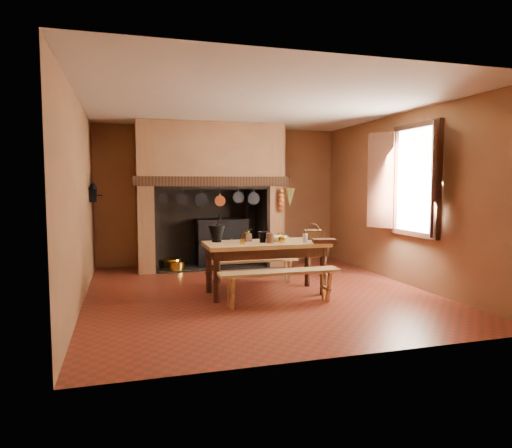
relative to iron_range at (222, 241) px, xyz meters
The scene contains 28 objects.
floor 2.50m from the iron_range, 89.02° to the right, with size 5.50×5.50×0.00m, color maroon.
ceiling 3.37m from the iron_range, 89.02° to the right, with size 5.50×5.50×0.00m, color silver.
back_wall 0.97m from the iron_range, 82.10° to the left, with size 5.00×0.02×2.80m, color brown.
wall_left 3.59m from the iron_range, 135.12° to the right, with size 0.02×5.50×2.80m, color brown.
wall_right 3.65m from the iron_range, 43.91° to the right, with size 0.02×5.50×2.80m, color brown.
wall_front 5.28m from the iron_range, 89.54° to the right, with size 5.00×0.02×2.80m, color brown.
chimney_breast 1.36m from the iron_range, 151.95° to the right, with size 2.95×0.96×2.80m.
iron_range is the anchor object (origin of this frame).
hearth_pans 1.10m from the iron_range, 167.25° to the right, with size 0.51×0.62×0.20m.
hanging_pans 1.12m from the iron_range, 115.02° to the right, with size 1.92×0.29×0.27m.
onion_string 1.49m from the iron_range, 32.25° to the right, with size 0.12×0.10×0.46m, color #AE4920, non-canonical shape.
herb_bunch 1.65m from the iron_range, 28.28° to the right, with size 0.20×0.20×0.35m, color brown.
window 3.91m from the iron_range, 49.98° to the right, with size 0.39×1.75×1.76m.
wall_coffee_mill 2.74m from the iron_range, 159.32° to the right, with size 0.23×0.16×0.31m.
work_table 2.61m from the iron_range, 87.32° to the right, with size 1.80×0.80×0.78m.
bench_front 3.26m from the iron_range, 87.86° to the right, with size 1.68×0.29×0.47m.
bench_back 1.95m from the iron_range, 86.41° to the right, with size 1.47×0.26×0.41m.
mortar_large 2.50m from the iron_range, 103.47° to the right, with size 0.25×0.25×0.42m.
mortar_small 2.66m from the iron_range, 88.50° to the right, with size 0.16×0.16×0.27m.
coffee_grinder 2.47m from the iron_range, 92.90° to the right, with size 0.17×0.15×0.18m.
brass_mug_a 2.77m from the iron_range, 95.52° to the right, with size 0.07×0.07×0.08m, color gold.
brass_mug_b 2.42m from the iron_range, 79.29° to the right, with size 0.09×0.09×0.10m, color gold.
mixing_bowl 2.56m from the iron_range, 81.78° to the right, with size 0.29×0.29×0.07m, color beige.
stoneware_crock 2.76m from the iron_range, 86.81° to the right, with size 0.12×0.12×0.15m, color brown.
glass_jar 2.90m from the iron_range, 76.54° to the right, with size 0.07×0.07×0.13m, color beige.
wicker_basket 2.69m from the iron_range, 69.77° to the right, with size 0.30×0.25×0.25m.
wooden_tray 3.08m from the iron_range, 72.47° to the right, with size 0.33×0.24×0.06m, color #331910.
brass_cup 2.79m from the iron_range, 83.21° to the right, with size 0.11×0.11×0.09m, color gold.
Camera 1 is at (-1.92, -6.56, 1.64)m, focal length 32.00 mm.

